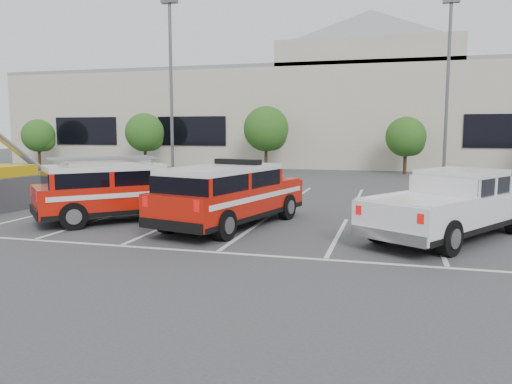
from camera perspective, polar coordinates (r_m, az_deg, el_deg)
ground at (r=15.16m, az=-0.86°, el=-4.43°), size 120.00×120.00×0.00m
stall_markings at (r=19.46m, az=2.83°, el=-1.88°), size 23.00×15.00×0.01m
convention_building at (r=46.34m, az=10.51°, el=9.00°), size 60.00×16.99×13.20m
tree_far_left at (r=46.51m, az=-23.49°, el=5.80°), size 2.77×2.77×3.99m
tree_left at (r=41.01m, az=-12.46°, el=6.51°), size 3.07×3.07×4.42m
tree_mid_left at (r=37.43m, az=1.31°, el=7.05°), size 3.37×3.37×4.85m
tree_mid_right at (r=36.34m, az=16.88°, el=5.91°), size 2.77×2.77×3.99m
light_pole_left at (r=29.02m, az=-9.66°, el=11.21°), size 0.90×0.60×10.24m
light_pole_mid at (r=30.49m, az=21.01°, el=10.64°), size 0.90×0.60×10.24m
fire_chief_suv at (r=15.71m, az=-3.06°, el=-0.85°), size 3.62×6.35×2.11m
white_pickup at (r=15.09m, az=21.47°, el=-2.05°), size 5.17×6.38×1.91m
ladder_suv at (r=17.39m, az=-15.47°, el=-0.35°), size 5.38×5.34×2.14m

